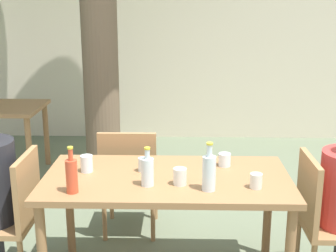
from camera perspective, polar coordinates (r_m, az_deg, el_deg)
The scene contains 13 objects.
cafe_building_wall at distance 6.26m, azimuth 0.78°, elevation 11.16°, with size 10.00×0.08×2.80m.
dining_table_front at distance 3.02m, azimuth -0.15°, elevation -7.61°, with size 1.57×0.81×0.75m.
patio_chair_0 at distance 3.28m, azimuth -18.46°, elevation -9.84°, with size 0.44×0.44×0.89m.
patio_chair_1 at distance 3.23m, azimuth 18.48°, elevation -10.25°, with size 0.44×0.44×0.89m.
patio_chair_2 at distance 3.70m, azimuth -4.75°, elevation -6.18°, with size 0.44×0.44×0.89m.
water_bottle_0 at distance 2.82m, azimuth -2.52°, elevation -5.49°, with size 0.08×0.08×0.24m.
water_bottle_1 at distance 2.75m, azimuth 5.02°, elevation -5.60°, with size 0.08×0.08×0.29m.
soda_bottle_2 at distance 2.77m, azimuth -11.66°, elevation -5.87°, with size 0.07×0.07×0.28m.
drinking_glass_0 at distance 3.07m, azimuth -3.05°, elevation -4.72°, with size 0.06×0.06×0.09m.
drinking_glass_1 at distance 3.18m, azimuth 6.91°, elevation -4.10°, with size 0.08×0.08×0.09m.
drinking_glass_2 at distance 2.85m, azimuth 1.46°, elevation -6.18°, with size 0.08×0.08×0.10m.
drinking_glass_3 at distance 2.85m, azimuth 10.69°, elevation -6.59°, with size 0.07×0.07×0.09m.
drinking_glass_4 at distance 3.10m, azimuth -9.88°, elevation -4.54°, with size 0.08×0.08×0.11m.
Camera 1 is at (0.08, -2.79, 1.85)m, focal length 50.00 mm.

